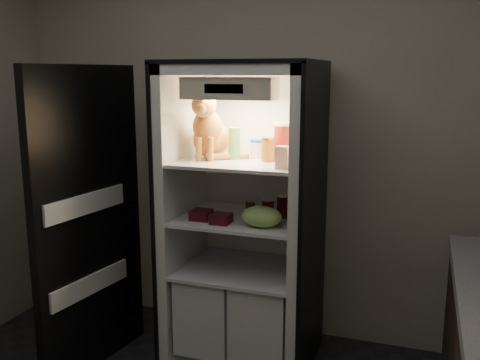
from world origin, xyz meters
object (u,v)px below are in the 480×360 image
object	(u,v)px
salsa_jar	(268,149)
tabby_cat	(210,131)
refrigerator	(245,237)
berry_box_right	(221,219)
parmesan_shaker	(234,143)
soda_can_b	(283,207)
soda_can_a	(283,205)
condiment_jar	(250,207)
mayo_tub	(257,149)
grape_bag	(262,217)
cream_carton	(283,157)
berry_box_left	(201,215)
soda_can_c	(268,210)
pepper_jar	(285,141)

from	to	relation	value
salsa_jar	tabby_cat	bearing A→B (deg)	179.14
refrigerator	berry_box_right	xyz separation A→B (m)	(-0.07, -0.24, 0.18)
parmesan_shaker	soda_can_b	xyz separation A→B (m)	(0.30, 0.04, -0.38)
refrigerator	soda_can_a	distance (m)	0.31
salsa_jar	condiment_jar	distance (m)	0.41
tabby_cat	mayo_tub	xyz separation A→B (m)	(0.28, 0.08, -0.11)
grape_bag	soda_can_a	bearing A→B (deg)	82.35
parmesan_shaker	berry_box_right	bearing A→B (deg)	-93.33
cream_carton	soda_can_a	xyz separation A→B (m)	(-0.08, 0.34, -0.35)
refrigerator	tabby_cat	size ratio (longest dim) A/B	4.28
soda_can_b	parmesan_shaker	bearing A→B (deg)	-171.51
soda_can_b	grape_bag	xyz separation A→B (m)	(-0.06, -0.23, -0.01)
soda_can_b	refrigerator	bearing A→B (deg)	-179.48
berry_box_left	cream_carton	bearing A→B (deg)	-5.47
mayo_tub	refrigerator	bearing A→B (deg)	-152.73
mayo_tub	condiment_jar	xyz separation A→B (m)	(-0.04, -0.00, -0.37)
condiment_jar	berry_box_right	bearing A→B (deg)	-108.39
soda_can_c	berry_box_right	xyz separation A→B (m)	(-0.24, -0.14, -0.04)
pepper_jar	soda_can_a	size ratio (longest dim) A/B	1.94
berry_box_right	pepper_jar	bearing A→B (deg)	46.04
tabby_cat	parmesan_shaker	distance (m)	0.17
salsa_jar	grape_bag	size ratio (longest dim) A/B	0.60
soda_can_a	berry_box_right	distance (m)	0.43
refrigerator	pepper_jar	xyz separation A→B (m)	(0.23, 0.06, 0.61)
pepper_jar	soda_can_a	xyz separation A→B (m)	(-0.01, 0.02, -0.40)
soda_can_b	berry_box_left	bearing A→B (deg)	-155.30
salsa_jar	berry_box_left	xyz separation A→B (m)	(-0.37, -0.15, -0.39)
refrigerator	cream_carton	size ratio (longest dim) A/B	15.48
soda_can_a	parmesan_shaker	bearing A→B (deg)	-155.16
soda_can_c	tabby_cat	bearing A→B (deg)	171.78
soda_can_c	condiment_jar	world-z (taller)	soda_can_c
pepper_jar	cream_carton	world-z (taller)	pepper_jar
berry_box_left	berry_box_right	world-z (taller)	berry_box_left
soda_can_b	berry_box_left	distance (m)	0.50
mayo_tub	pepper_jar	size ratio (longest dim) A/B	0.53
grape_bag	cream_carton	bearing A→B (deg)	-10.58
parmesan_shaker	soda_can_b	distance (m)	0.48
soda_can_a	mayo_tub	bearing A→B (deg)	-161.51
soda_can_a	cream_carton	bearing A→B (deg)	-76.32
tabby_cat	salsa_jar	world-z (taller)	tabby_cat
parmesan_shaker	mayo_tub	distance (m)	0.15
salsa_jar	soda_can_b	xyz separation A→B (m)	(0.08, 0.06, -0.35)
cream_carton	soda_can_b	xyz separation A→B (m)	(-0.06, 0.26, -0.34)
berry_box_right	condiment_jar	bearing A→B (deg)	71.61
refrigerator	grape_bag	bearing A→B (deg)	-52.50
parmesan_shaker	soda_can_a	xyz separation A→B (m)	(0.27, 0.13, -0.39)
parmesan_shaker	soda_can_b	size ratio (longest dim) A/B	1.43
refrigerator	condiment_jar	world-z (taller)	refrigerator
mayo_tub	soda_can_c	bearing A→B (deg)	-50.92
soda_can_a	soda_can_b	bearing A→B (deg)	-75.26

